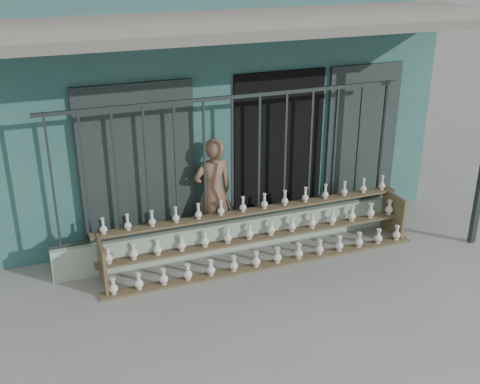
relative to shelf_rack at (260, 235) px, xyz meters
name	(u,v)px	position (x,y,z in m)	size (l,w,h in m)	color
ground	(268,294)	(-0.26, -0.88, -0.36)	(60.00, 60.00, 0.00)	slate
workshop_building	(176,91)	(-0.25, 3.35, 1.26)	(7.40, 6.60, 3.21)	#295752
parapet_wall	(233,234)	(-0.26, 0.42, -0.14)	(5.00, 0.20, 0.45)	#97B198
security_fence	(232,160)	(-0.26, 0.42, 0.98)	(5.00, 0.04, 1.80)	#283330
shelf_rack	(260,235)	(0.00, 0.00, 0.00)	(4.50, 0.68, 0.85)	brown
elderly_woman	(213,192)	(-0.44, 0.71, 0.43)	(0.58, 0.38, 1.58)	brown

